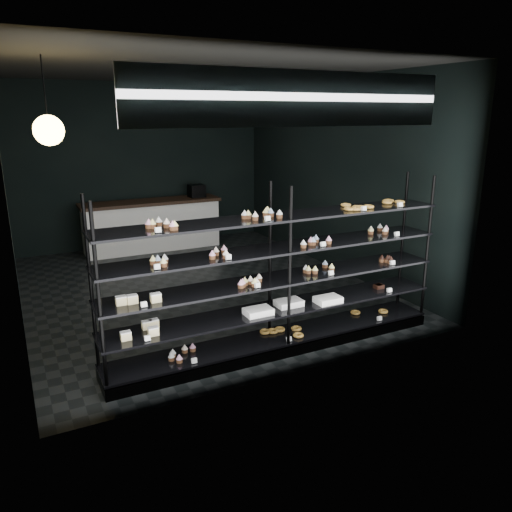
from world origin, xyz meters
The scene contains 5 objects.
room centered at (0.00, 0.00, 1.60)m, with size 5.01×6.01×3.20m.
display_shelf centered at (0.07, -2.45, 0.63)m, with size 4.00×0.50×1.91m.
signage centered at (0.00, -2.93, 2.75)m, with size 3.30×0.05×0.50m.
pendant_lamp centered at (-2.02, -1.35, 2.45)m, with size 0.31×0.31×0.88m.
service_counter centered at (0.02, 2.50, 0.50)m, with size 2.70×0.65×1.23m.
Camera 1 is at (-2.50, -7.02, 2.62)m, focal length 35.00 mm.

